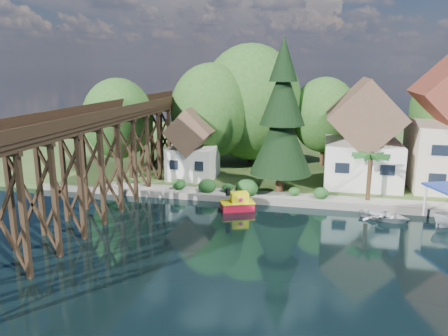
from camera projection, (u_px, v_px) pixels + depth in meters
The scene contains 13 objects.
ground at pixel (279, 239), 32.88m from camera, with size 140.00×140.00×0.00m, color black.
bank at pixel (301, 151), 65.12m from camera, with size 140.00×52.00×0.50m, color #2D461C.
seawall at pixel (332, 206), 39.56m from camera, with size 60.00×0.40×0.62m, color slate.
promenade at pixel (354, 201), 40.32m from camera, with size 50.00×2.60×0.06m, color gray.
trestle_bridge at pixel (111, 148), 39.97m from camera, with size 4.12×44.18×9.30m.
house_left at pixel (363, 140), 45.41m from camera, with size 7.64×8.64×11.02m.
shed at pixel (193, 148), 48.11m from camera, with size 5.09×5.40×7.85m.
bg_trees at pixel (307, 113), 51.18m from camera, with size 49.90×13.30×10.57m.
shrubs at pixel (241, 187), 42.37m from camera, with size 15.76×2.47×1.70m.
conifer at pixel (282, 119), 42.02m from camera, with size 6.04×6.04×14.86m.
palm_tree at pixel (371, 157), 39.61m from camera, with size 3.58×3.58×4.67m.
tugboat at pixel (238, 203), 39.23m from camera, with size 3.37×2.65×2.15m.
boat_white_a at pixel (384, 215), 36.91m from camera, with size 2.88×4.04×0.84m, color silver.
Camera 1 is at (2.69, -30.94, 12.73)m, focal length 35.00 mm.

